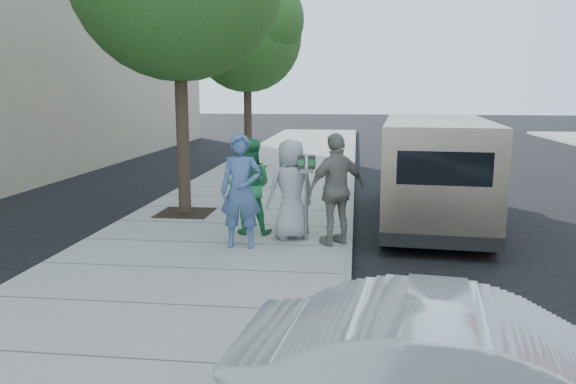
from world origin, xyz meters
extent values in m
plane|color=black|center=(0.00, 0.00, 0.00)|extent=(120.00, 120.00, 0.00)
cube|color=gray|center=(-1.00, 0.00, 0.07)|extent=(5.00, 60.00, 0.15)
cube|color=gray|center=(1.44, 0.00, 0.07)|extent=(0.12, 60.00, 0.16)
cube|color=black|center=(-2.30, 2.40, 0.15)|extent=(1.20, 1.20, 0.01)
cylinder|color=#38281E|center=(-2.30, 2.40, 2.13)|extent=(0.28, 0.28, 3.96)
cube|color=black|center=(-2.30, 10.00, 0.15)|extent=(1.20, 1.20, 0.01)
cylinder|color=#38281E|center=(-2.30, 10.00, 1.91)|extent=(0.28, 0.28, 3.52)
sphere|color=#194B1B|center=(-2.30, 10.00, 4.71)|extent=(3.80, 3.80, 3.80)
sphere|color=#194B1B|center=(-1.70, 9.60, 5.21)|extent=(2.85, 2.85, 2.85)
sphere|color=#194B1B|center=(-2.80, 10.50, 5.01)|extent=(2.66, 2.66, 2.66)
cylinder|color=gray|center=(0.64, 0.39, 0.78)|extent=(0.06, 0.06, 1.26)
cube|color=gray|center=(0.64, 0.39, 1.45)|extent=(0.25, 0.08, 0.09)
cube|color=#2D2D30|center=(0.55, 0.39, 1.61)|extent=(0.14, 0.12, 0.25)
cube|color=#2D2D30|center=(0.74, 0.39, 1.61)|extent=(0.14, 0.12, 0.25)
cube|color=tan|center=(3.22, 2.62, 1.25)|extent=(2.52, 5.77, 2.07)
cube|color=tan|center=(3.46, 5.68, 0.74)|extent=(1.95, 0.72, 0.88)
cube|color=black|center=(3.00, -0.20, 1.61)|extent=(1.56, 0.14, 0.57)
cylinder|color=black|center=(2.45, 4.54, 0.40)|extent=(0.33, 0.81, 0.79)
cylinder|color=black|center=(4.28, 4.39, 0.40)|extent=(0.33, 0.81, 0.79)
cylinder|color=black|center=(2.15, 0.73, 0.40)|extent=(0.33, 0.81, 0.79)
cylinder|color=black|center=(3.98, 0.58, 0.40)|extent=(0.33, 0.81, 0.79)
imported|color=#476698|center=(-0.46, -0.19, 1.16)|extent=(0.77, 0.53, 2.01)
imported|color=#329A55|center=(-0.50, 0.80, 1.07)|extent=(0.91, 0.72, 1.85)
imported|color=#A6A6A9|center=(0.35, 0.49, 1.09)|extent=(1.09, 0.96, 1.87)
imported|color=gray|center=(1.20, 0.19, 1.16)|extent=(1.25, 1.07, 2.01)
camera|label=1|loc=(1.53, -9.69, 2.90)|focal=35.00mm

